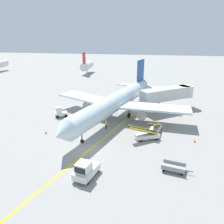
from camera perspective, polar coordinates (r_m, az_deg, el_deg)
ground_plane at (r=33.85m, az=-6.41°, el=-9.33°), size 300.00×300.00×0.00m
taxi_line_yellow at (r=37.72m, az=-1.38°, el=-6.05°), size 22.69×76.88×0.01m
airliner at (r=44.28m, az=1.02°, el=2.60°), size 27.79×34.68×10.10m
jet_bridge at (r=51.47m, az=14.55°, el=4.51°), size 11.68×9.75×4.85m
pushback_tug at (r=27.54m, az=-6.65°, el=-14.26°), size 2.67×3.94×2.20m
baggage_tug_near_wing at (r=46.91m, az=-12.83°, el=-0.13°), size 2.73×2.30×2.10m
belt_loader_forward_hold at (r=36.73m, az=8.65°, el=-5.68°), size 5.09×3.15×2.59m
belt_loader_aft_hold at (r=39.54m, az=10.80°, el=-3.94°), size 2.50×5.16×2.59m
baggage_cart_loaded at (r=29.75m, az=15.18°, el=-13.29°), size 3.84×2.12×0.94m
ground_crew_marshaller at (r=37.49m, az=-11.29°, el=-5.08°), size 0.36×0.24×1.70m
ground_crew_wing_walker at (r=40.11m, az=-1.47°, el=-3.03°), size 0.36×0.24×1.70m
safety_cone_nose_left at (r=48.10m, az=16.87°, el=-0.90°), size 0.36×0.36×0.44m
safety_cone_nose_right at (r=50.68m, az=-12.36°, el=0.53°), size 0.36×0.36×0.44m
safety_cone_wingtip_left at (r=37.89m, az=20.01°, el=-6.82°), size 0.36×0.36×0.44m
safety_cone_wingtip_right at (r=40.08m, az=-16.23°, el=-4.94°), size 0.36×0.36×0.44m
distant_aircraft_mid_left at (r=96.25m, az=-6.34°, el=11.49°), size 3.00×10.10×8.80m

